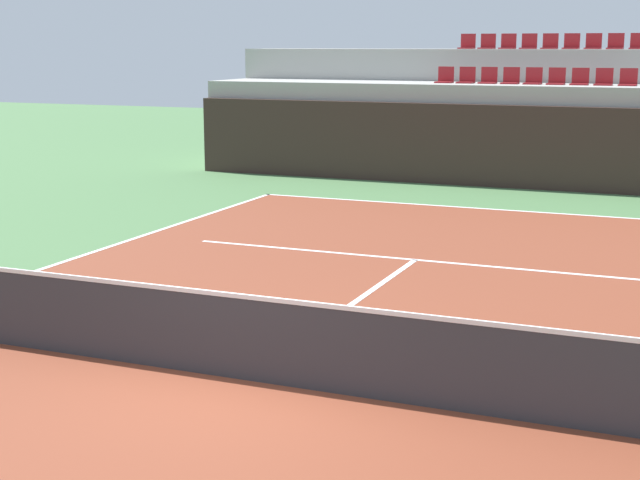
{
  "coord_description": "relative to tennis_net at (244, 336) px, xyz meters",
  "views": [
    {
      "loc": [
        4.56,
        -8.82,
        3.61
      ],
      "look_at": [
        0.07,
        2.0,
        1.2
      ],
      "focal_mm": 53.36,
      "sensor_mm": 36.0,
      "label": 1
    }
  ],
  "objects": [
    {
      "name": "service_line_far",
      "position": [
        0.0,
        6.4,
        -0.5
      ],
      "size": [
        8.26,
        0.1,
        0.0
      ],
      "primitive_type": "cube",
      "color": "white",
      "rests_on": "court_surface"
    },
    {
      "name": "centre_service_line",
      "position": [
        0.0,
        3.2,
        -0.5
      ],
      "size": [
        0.1,
        6.4,
        0.0
      ],
      "primitive_type": "cube",
      "color": "white",
      "rests_on": "court_surface"
    },
    {
      "name": "tennis_net",
      "position": [
        0.0,
        0.0,
        0.0
      ],
      "size": [
        11.08,
        0.08,
        1.07
      ],
      "color": "black",
      "rests_on": "court_surface"
    },
    {
      "name": "seating_row_upper",
      "position": [
        -0.0,
        19.3,
        3.11
      ],
      "size": [
        5.25,
        0.44,
        0.44
      ],
      "color": "maroon",
      "rests_on": "stands_tier_upper"
    },
    {
      "name": "stands_tier_lower",
      "position": [
        0.0,
        16.81,
        0.78
      ],
      "size": [
        18.19,
        2.4,
        2.58
      ],
      "primitive_type": "cube",
      "color": "#9E9E99",
      "rests_on": "ground_plane"
    },
    {
      "name": "back_wall",
      "position": [
        0.0,
        15.46,
        0.54
      ],
      "size": [
        18.19,
        0.3,
        2.11
      ],
      "primitive_type": "cube",
      "color": "#33231E",
      "rests_on": "ground_plane"
    },
    {
      "name": "court_surface",
      "position": [
        0.0,
        0.0,
        -0.5
      ],
      "size": [
        11.0,
        24.0,
        0.01
      ],
      "primitive_type": "cube",
      "color": "brown",
      "rests_on": "ground_plane"
    },
    {
      "name": "ground_plane",
      "position": [
        0.0,
        0.0,
        -0.51
      ],
      "size": [
        80.0,
        80.0,
        0.0
      ],
      "primitive_type": "plane",
      "color": "#477042"
    },
    {
      "name": "stands_tier_upper",
      "position": [
        0.0,
        19.21,
        1.24
      ],
      "size": [
        18.19,
        2.4,
        3.49
      ],
      "primitive_type": "cube",
      "color": "#9E9E99",
      "rests_on": "ground_plane"
    },
    {
      "name": "seating_row_lower",
      "position": [
        -0.0,
        16.9,
        2.2
      ],
      "size": [
        5.25,
        0.44,
        0.44
      ],
      "color": "maroon",
      "rests_on": "stands_tier_lower"
    },
    {
      "name": "baseline_far",
      "position": [
        0.0,
        11.95,
        -0.5
      ],
      "size": [
        11.0,
        0.1,
        0.0
      ],
      "primitive_type": "cube",
      "color": "white",
      "rests_on": "court_surface"
    }
  ]
}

